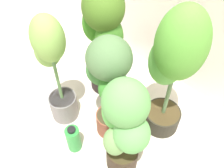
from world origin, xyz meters
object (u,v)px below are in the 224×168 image
potted_plant_center (109,81)px  potted_plant_front_right (124,125)px  potted_plant_back_left (104,30)px  potted_plant_front_left (54,66)px  nutrient_bottle (73,139)px  potted_plant_back_right (174,64)px

potted_plant_center → potted_plant_front_right: potted_plant_center is taller
potted_plant_front_right → potted_plant_back_left: size_ratio=0.89×
potted_plant_front_left → nutrient_bottle: (0.29, -0.14, -0.41)m
potted_plant_back_left → nutrient_bottle: potted_plant_back_left is taller
potted_plant_center → potted_plant_back_left: 0.45m
potted_plant_front_right → nutrient_bottle: 0.52m
potted_plant_front_left → potted_plant_front_right: (0.61, 0.00, -0.03)m
potted_plant_center → potted_plant_front_left: 0.39m
potted_plant_front_right → nutrient_bottle: size_ratio=3.41×
potted_plant_front_right → nutrient_bottle: bearing=-156.7°
potted_plant_center → potted_plant_back_right: (0.23, 0.31, 0.08)m
potted_plant_back_left → potted_plant_front_right: bearing=-35.9°
potted_plant_back_right → potted_plant_back_left: 0.57m
potted_plant_front_left → potted_plant_back_left: 0.44m
potted_plant_front_left → potted_plant_back_left: potted_plant_back_left is taller
potted_plant_center → nutrient_bottle: 0.52m
potted_plant_back_right → potted_plant_front_left: bearing=-142.4°
potted_plant_front_left → potted_plant_back_right: bearing=37.6°
potted_plant_center → potted_plant_front_right: size_ratio=1.04×
potted_plant_front_right → potted_plant_center: bearing=150.8°
potted_plant_center → potted_plant_front_left: potted_plant_front_left is taller
potted_plant_back_right → potted_plant_center: bearing=-126.9°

